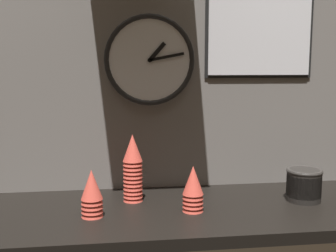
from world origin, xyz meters
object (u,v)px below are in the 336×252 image
cup_stack_center_left (92,193)px  menu_board (260,13)px  cup_stack_center (133,168)px  cup_stack_center_right (193,189)px  bowl_stack_far_right (304,184)px  wall_clock (150,60)px

cup_stack_center_left → menu_board: menu_board is taller
cup_stack_center → cup_stack_center_left: cup_stack_center is taller
cup_stack_center_right → bowl_stack_far_right: size_ratio=1.22×
cup_stack_center_right → cup_stack_center_left: bearing=-178.6°
cup_stack_center_left → wall_clock: bearing=53.2°
cup_stack_center_left → wall_clock: (0.22, 0.30, 0.44)m
cup_stack_center_right → menu_board: (0.33, 0.30, 0.63)m
cup_stack_center → cup_stack_center_left: (-0.14, -0.15, -0.04)m
cup_stack_center_left → bowl_stack_far_right: bearing=5.0°
wall_clock → menu_board: size_ratio=0.68×
cup_stack_center → wall_clock: (0.08, 0.15, 0.39)m
cup_stack_center → cup_stack_center_left: bearing=-134.0°
menu_board → wall_clock: bearing=-178.9°
cup_stack_center_right → cup_stack_center_left: same height
bowl_stack_far_right → menu_board: bearing=113.6°
bowl_stack_far_right → menu_board: (-0.10, 0.24, 0.64)m
cup_stack_center_right → cup_stack_center_left: (-0.34, -0.01, 0.00)m
menu_board → bowl_stack_far_right: bearing=-66.4°
cup_stack_center_right → bowl_stack_far_right: 0.43m
cup_stack_center_right → menu_board: menu_board is taller
bowl_stack_far_right → wall_clock: 0.75m
bowl_stack_far_right → wall_clock: (-0.55, 0.23, 0.46)m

